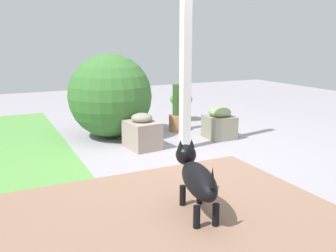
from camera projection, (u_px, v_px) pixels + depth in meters
ground_plane at (178, 156)px, 4.04m from camera, size 12.00×12.00×0.00m
brick_path at (169, 213)px, 2.69m from camera, size 1.80×2.40×0.02m
porch_pillar at (186, 51)px, 4.08m from camera, size 0.10×0.10×2.26m
stone_planter_nearest at (219, 124)px, 4.74m from camera, size 0.38×0.35×0.41m
stone_planter_mid at (142, 133)px, 4.30m from camera, size 0.46×0.37×0.42m
round_shrub at (110, 96)px, 4.74m from camera, size 1.08×1.08×1.08m
terracotta_pot_tall at (177, 114)px, 5.12m from camera, size 0.22×0.22×0.65m
terracotta_pot_broad at (181, 103)px, 5.76m from camera, size 0.35×0.35×0.45m
dog at (197, 177)px, 2.64m from camera, size 0.71×0.32×0.49m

